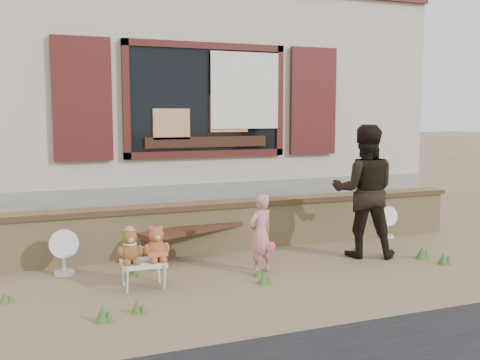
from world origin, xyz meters
name	(u,v)px	position (x,y,z in m)	size (l,w,h in m)	color
ground	(258,267)	(0.00, 0.00, 0.00)	(80.00, 80.00, 0.00)	brown
shopfront	(165,106)	(0.00, 4.49, 2.00)	(8.04, 5.13, 4.00)	#9D967F
brick_wall	(229,224)	(0.00, 1.00, 0.34)	(7.10, 0.36, 0.67)	tan
bench	(195,235)	(-0.56, 0.76, 0.29)	(1.58, 0.87, 0.40)	#381D13
folding_chair	(143,264)	(-1.46, -0.27, 0.26)	(0.48, 0.43, 0.28)	beige
teddy_bear_left	(130,245)	(-1.60, -0.27, 0.47)	(0.28, 0.24, 0.38)	brown
teddy_bear_right	(156,243)	(-1.32, -0.28, 0.48)	(0.28, 0.25, 0.39)	brown
child	(261,234)	(-0.07, -0.23, 0.46)	(0.34, 0.22, 0.93)	#DC8387
adult	(364,191)	(1.49, -0.01, 0.86)	(0.83, 0.65, 1.72)	black
fan_left	(64,252)	(-2.21, 0.53, 0.27)	(0.34, 0.23, 0.54)	silver
fan_right	(387,222)	(2.46, 0.80, 0.24)	(0.30, 0.20, 0.48)	white
grass_tufts	(264,273)	(-0.13, -0.45, 0.06)	(5.14, 1.61, 0.15)	#3C5F26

